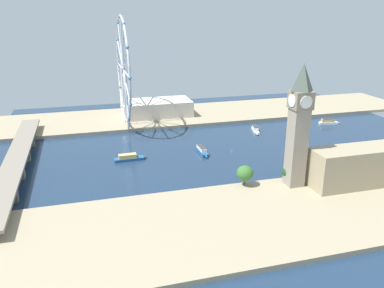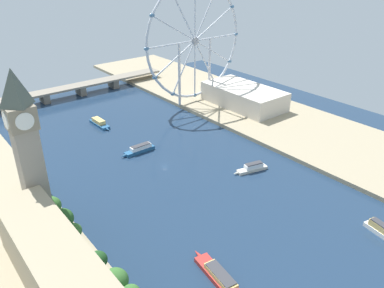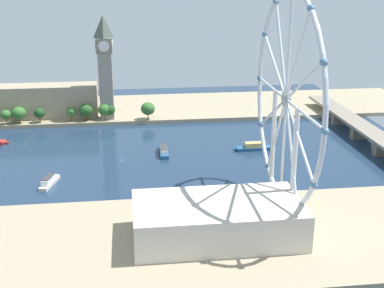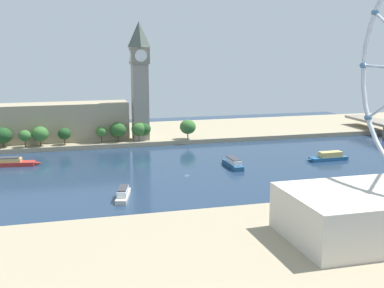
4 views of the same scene
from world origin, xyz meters
name	(u,v)px [view 2 (image 2 of 4)]	position (x,y,z in m)	size (l,w,h in m)	color
ground_plane	(165,166)	(0.00, 0.00, 0.00)	(407.60, 407.60, 0.00)	#1E334C
riverbank_right	(279,121)	(118.80, 0.00, 1.50)	(90.00, 520.00, 3.00)	tan
clock_tower	(27,149)	(-86.12, -11.26, 45.48)	(13.44, 13.44, 81.63)	gray
parliament_block	(64,281)	(-96.90, -71.78, 16.04)	(22.00, 105.05, 26.08)	tan
tree_row_embankment	(76,234)	(-80.40, -42.68, 11.13)	(15.44, 135.54, 13.90)	#513823
ferris_wheel	(195,41)	(91.80, 80.63, 58.54)	(106.57, 3.20, 108.71)	silver
riverside_hall	(244,96)	(119.37, 43.43, 11.47)	(39.42, 75.55, 16.95)	beige
river_bridge	(63,91)	(0.00, 173.83, 7.90)	(219.60, 16.15, 10.43)	gray
tour_boat_0	(252,168)	(41.34, -41.34, 2.23)	(25.06, 10.00, 5.58)	beige
tour_boat_1	(383,231)	(45.44, -127.54, 2.61)	(8.58, 23.35, 6.32)	white
tour_boat_2	(218,276)	(-39.49, -97.17, 2.08)	(10.83, 35.21, 5.13)	#B22D28
tour_boat_3	(139,149)	(-2.62, 27.83, 2.34)	(26.80, 5.54, 5.59)	#235684
tour_boat_4	(99,123)	(-3.06, 89.73, 2.19)	(7.30, 27.87, 5.37)	#235684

